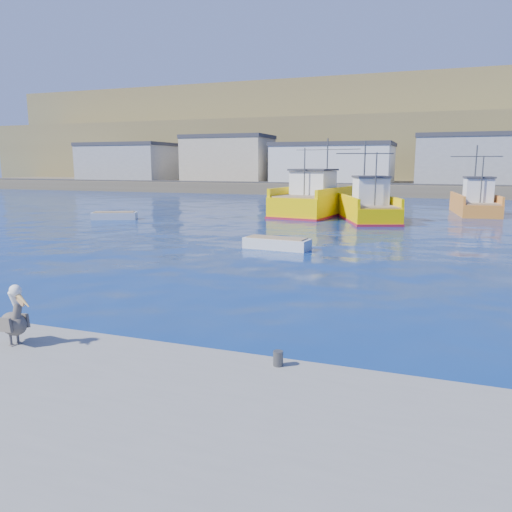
{
  "coord_description": "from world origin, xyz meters",
  "views": [
    {
      "loc": [
        5.75,
        -12.26,
        4.41
      ],
      "look_at": [
        -0.11,
        3.92,
        1.23
      ],
      "focal_mm": 35.0,
      "sensor_mm": 36.0,
      "label": 1
    }
  ],
  "objects_px": {
    "trawler_yellow_a": "(320,200)",
    "trawler_yellow_b": "(366,208)",
    "boat_orange": "(475,203)",
    "skiff_mid": "(277,244)",
    "skiff_left": "(114,216)",
    "pelican": "(14,319)"
  },
  "relations": [
    {
      "from": "trawler_yellow_a",
      "to": "skiff_mid",
      "type": "xyz_separation_m",
      "value": [
        2.17,
        -19.8,
        -0.92
      ]
    },
    {
      "from": "trawler_yellow_b",
      "to": "skiff_mid",
      "type": "distance_m",
      "value": 15.99
    },
    {
      "from": "skiff_left",
      "to": "pelican",
      "type": "bearing_deg",
      "value": -58.34
    },
    {
      "from": "trawler_yellow_a",
      "to": "pelican",
      "type": "height_order",
      "value": "trawler_yellow_a"
    },
    {
      "from": "trawler_yellow_a",
      "to": "skiff_left",
      "type": "bearing_deg",
      "value": -143.79
    },
    {
      "from": "skiff_left",
      "to": "skiff_mid",
      "type": "xyz_separation_m",
      "value": [
        16.7,
        -9.17,
        -0.0
      ]
    },
    {
      "from": "boat_orange",
      "to": "skiff_mid",
      "type": "relative_size",
      "value": 2.41
    },
    {
      "from": "trawler_yellow_b",
      "to": "skiff_mid",
      "type": "xyz_separation_m",
      "value": [
        -2.52,
        -15.77,
        -0.72
      ]
    },
    {
      "from": "trawler_yellow_a",
      "to": "trawler_yellow_b",
      "type": "height_order",
      "value": "trawler_yellow_a"
    },
    {
      "from": "boat_orange",
      "to": "pelican",
      "type": "distance_m",
      "value": 42.04
    },
    {
      "from": "trawler_yellow_a",
      "to": "skiff_left",
      "type": "xyz_separation_m",
      "value": [
        -14.52,
        -10.63,
        -0.92
      ]
    },
    {
      "from": "trawler_yellow_b",
      "to": "pelican",
      "type": "distance_m",
      "value": 32.7
    },
    {
      "from": "boat_orange",
      "to": "skiff_mid",
      "type": "bearing_deg",
      "value": -115.01
    },
    {
      "from": "skiff_mid",
      "to": "trawler_yellow_b",
      "type": "bearing_deg",
      "value": 80.91
    },
    {
      "from": "pelican",
      "to": "boat_orange",
      "type": "bearing_deg",
      "value": 73.82
    },
    {
      "from": "trawler_yellow_b",
      "to": "skiff_left",
      "type": "bearing_deg",
      "value": -161.03
    },
    {
      "from": "skiff_left",
      "to": "pelican",
      "type": "height_order",
      "value": "pelican"
    },
    {
      "from": "boat_orange",
      "to": "trawler_yellow_b",
      "type": "bearing_deg",
      "value": -137.3
    },
    {
      "from": "skiff_mid",
      "to": "boat_orange",
      "type": "bearing_deg",
      "value": 64.99
    },
    {
      "from": "trawler_yellow_b",
      "to": "pelican",
      "type": "height_order",
      "value": "trawler_yellow_b"
    },
    {
      "from": "trawler_yellow_a",
      "to": "skiff_left",
      "type": "height_order",
      "value": "trawler_yellow_a"
    },
    {
      "from": "boat_orange",
      "to": "pelican",
      "type": "xyz_separation_m",
      "value": [
        -11.71,
        -40.37,
        0.05
      ]
    }
  ]
}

